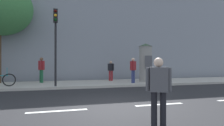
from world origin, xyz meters
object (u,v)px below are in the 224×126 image
pedestrian_in_dark_shirt (111,69)px  pedestrian_tallest (133,68)px  poster_column (146,62)px  pedestrian_in_red_top (159,87)px  pedestrian_near_pole (41,68)px  traffic_light (56,35)px

pedestrian_in_dark_shirt → pedestrian_tallest: size_ratio=0.89×
poster_column → pedestrian_in_red_top: (-3.81, -8.64, -0.62)m
pedestrian_near_pole → pedestrian_tallest: bearing=-17.2°
pedestrian_tallest → pedestrian_in_dark_shirt: bearing=116.4°
pedestrian_near_pole → pedestrian_in_dark_shirt: bearing=2.0°
poster_column → pedestrian_tallest: poster_column is taller
poster_column → pedestrian_near_pole: 7.21m
pedestrian_tallest → pedestrian_near_pole: size_ratio=0.98×
pedestrian_in_dark_shirt → pedestrian_near_pole: 4.90m
traffic_light → pedestrian_in_dark_shirt: 5.18m
poster_column → pedestrian_in_dark_shirt: (-2.22, 1.32, -0.52)m
pedestrian_tallest → poster_column: bearing=28.6°
pedestrian_tallest → pedestrian_near_pole: pedestrian_near_pole is taller
traffic_light → poster_column: (6.17, 1.31, -1.54)m
poster_column → pedestrian_in_dark_shirt: size_ratio=1.82×
traffic_light → poster_column: size_ratio=1.59×
poster_column → pedestrian_near_pole: poster_column is taller
pedestrian_in_red_top → pedestrian_near_pole: size_ratio=0.92×
traffic_light → poster_column: 6.49m
pedestrian_in_dark_shirt → pedestrian_tallest: pedestrian_tallest is taller
traffic_light → pedestrian_in_dark_shirt: (3.95, 2.64, -2.06)m
pedestrian_in_red_top → pedestrian_tallest: (2.59, 7.97, 0.23)m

